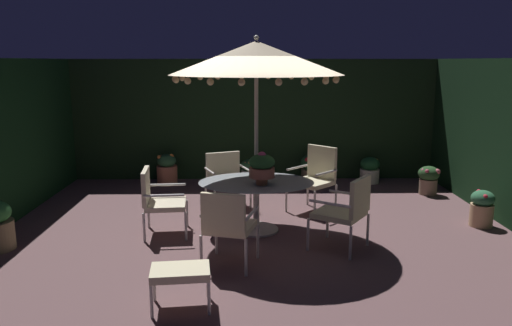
# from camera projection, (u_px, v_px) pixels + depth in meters

# --- Properties ---
(ground_plane) EXTENTS (8.03, 7.30, 0.02)m
(ground_plane) POSITION_uv_depth(u_px,v_px,m) (257.00, 233.00, 7.28)
(ground_plane) COLOR brown
(hedge_backdrop_rear) EXTENTS (8.03, 0.30, 2.48)m
(hedge_backdrop_rear) POSITION_uv_depth(u_px,v_px,m) (254.00, 119.00, 10.45)
(hedge_backdrop_rear) COLOR black
(hedge_backdrop_rear) RESTS_ON ground_plane
(patio_dining_table) EXTENTS (1.66, 1.31, 0.74)m
(patio_dining_table) POSITION_uv_depth(u_px,v_px,m) (256.00, 191.00, 7.23)
(patio_dining_table) COLOR beige
(patio_dining_table) RESTS_ON ground_plane
(patio_umbrella) EXTENTS (2.41, 2.41, 2.78)m
(patio_umbrella) POSITION_uv_depth(u_px,v_px,m) (256.00, 58.00, 6.85)
(patio_umbrella) COLOR beige
(patio_umbrella) RESTS_ON ground_plane
(centerpiece_planter) EXTENTS (0.36, 0.36, 0.47)m
(centerpiece_planter) POSITION_uv_depth(u_px,v_px,m) (262.00, 166.00, 6.94)
(centerpiece_planter) COLOR #A5633F
(centerpiece_planter) RESTS_ON patio_dining_table
(patio_chair_north) EXTENTS (0.86, 0.86, 0.99)m
(patio_chair_north) POSITION_uv_depth(u_px,v_px,m) (347.00, 208.00, 6.48)
(patio_chair_north) COLOR beige
(patio_chair_north) RESTS_ON ground_plane
(patio_chair_northeast) EXTENTS (0.85, 0.85, 1.06)m
(patio_chair_northeast) POSITION_uv_depth(u_px,v_px,m) (316.00, 175.00, 8.21)
(patio_chair_northeast) COLOR silver
(patio_chair_northeast) RESTS_ON ground_plane
(patio_chair_east) EXTENTS (0.81, 0.75, 0.90)m
(patio_chair_east) POSITION_uv_depth(u_px,v_px,m) (226.00, 175.00, 8.50)
(patio_chair_east) COLOR beige
(patio_chair_east) RESTS_ON ground_plane
(patio_chair_southeast) EXTENTS (0.66, 0.70, 0.95)m
(patio_chair_southeast) POSITION_uv_depth(u_px,v_px,m) (158.00, 198.00, 7.09)
(patio_chair_southeast) COLOR silver
(patio_chair_southeast) RESTS_ON ground_plane
(patio_chair_south) EXTENTS (0.71, 0.72, 0.96)m
(patio_chair_south) POSITION_uv_depth(u_px,v_px,m) (228.00, 223.00, 5.91)
(patio_chair_south) COLOR beige
(patio_chair_south) RESTS_ON ground_plane
(ottoman_footrest) EXTENTS (0.62, 0.45, 0.42)m
(ottoman_footrest) POSITION_uv_depth(u_px,v_px,m) (180.00, 273.00, 4.98)
(ottoman_footrest) COLOR beige
(ottoman_footrest) RESTS_ON ground_plane
(potted_plant_right_far) EXTENTS (0.39, 0.39, 0.53)m
(potted_plant_right_far) POSITION_uv_depth(u_px,v_px,m) (370.00, 170.00, 10.18)
(potted_plant_right_far) COLOR beige
(potted_plant_right_far) RESTS_ON ground_plane
(potted_plant_back_center) EXTENTS (0.41, 0.41, 0.62)m
(potted_plant_back_center) POSITION_uv_depth(u_px,v_px,m) (167.00, 169.00, 10.03)
(potted_plant_back_center) COLOR #A25F47
(potted_plant_back_center) RESTS_ON ground_plane
(potted_plant_left_far) EXTENTS (0.34, 0.34, 0.55)m
(potted_plant_left_far) POSITION_uv_depth(u_px,v_px,m) (482.00, 208.00, 7.49)
(potted_plant_left_far) COLOR tan
(potted_plant_left_far) RESTS_ON ground_plane
(potted_plant_front_corner) EXTENTS (0.35, 0.37, 0.52)m
(potted_plant_front_corner) POSITION_uv_depth(u_px,v_px,m) (250.00, 171.00, 10.00)
(potted_plant_front_corner) COLOR beige
(potted_plant_front_corner) RESTS_ON ground_plane
(potted_plant_right_near) EXTENTS (0.48, 0.48, 0.58)m
(potted_plant_right_near) POSITION_uv_depth(u_px,v_px,m) (312.00, 168.00, 10.18)
(potted_plant_right_near) COLOR #867252
(potted_plant_right_near) RESTS_ON ground_plane
(potted_plant_back_left) EXTENTS (0.39, 0.39, 0.53)m
(potted_plant_back_left) POSITION_uv_depth(u_px,v_px,m) (429.00, 179.00, 9.28)
(potted_plant_back_left) COLOR #836852
(potted_plant_back_left) RESTS_ON ground_plane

